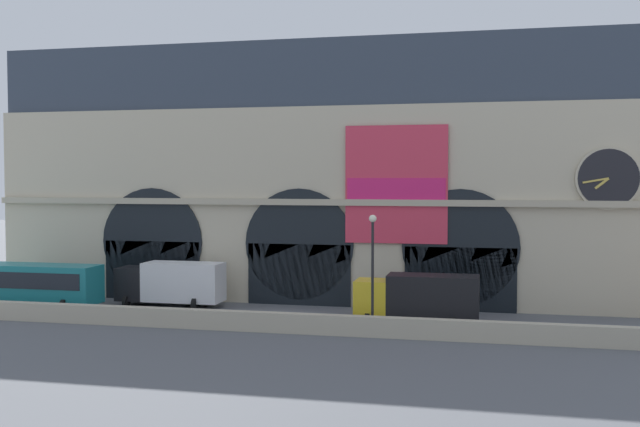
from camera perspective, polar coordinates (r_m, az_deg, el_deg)
name	(u,v)px	position (r m, az deg, el deg)	size (l,w,h in m)	color
ground_plane	(280,317)	(48.98, -3.06, -7.90)	(200.00, 200.00, 0.00)	#54565B
quay_parapet_wall	(259,322)	(44.60, -4.67, -8.19)	(90.00, 0.70, 1.15)	#B2A891
station_building	(309,176)	(55.79, -0.83, 2.89)	(47.26, 6.13, 18.93)	beige
bus_west	(23,283)	(55.71, -21.65, -4.95)	(11.00, 3.25, 3.10)	#19727A
box_truck_midwest	(172,282)	(53.79, -11.21, -5.17)	(7.50, 2.91, 3.12)	black
box_truck_mideast	(418,298)	(46.40, 7.48, -6.38)	(7.50, 2.91, 3.12)	gold
street_lamp_quayside	(373,258)	(43.32, 4.02, -3.38)	(0.44, 0.44, 6.90)	black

